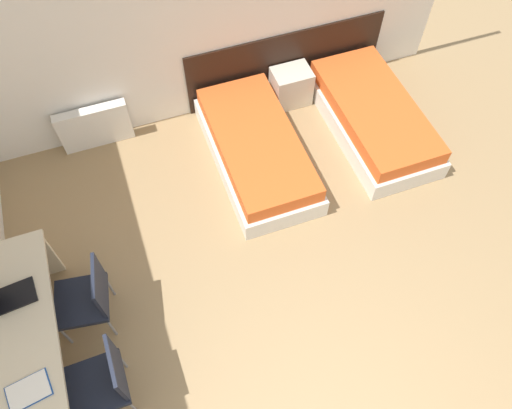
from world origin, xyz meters
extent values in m
cube|color=white|center=(0.00, 4.23, 1.35)|extent=(5.99, 0.05, 2.70)
cube|color=black|center=(1.06, 4.19, 0.43)|extent=(2.48, 0.03, 0.85)
cube|color=silver|center=(0.33, 3.21, 0.12)|extent=(0.92, 1.90, 0.24)
cube|color=#E05B23|center=(0.33, 3.21, 0.34)|extent=(0.84, 1.82, 0.18)
cube|color=silver|center=(1.79, 3.21, 0.12)|extent=(0.92, 1.90, 0.24)
cube|color=#E05B23|center=(1.79, 3.21, 0.34)|extent=(0.84, 1.82, 0.18)
cube|color=beige|center=(1.06, 3.99, 0.23)|extent=(0.46, 0.35, 0.46)
cube|color=silver|center=(-1.31, 4.11, 0.27)|extent=(0.81, 0.12, 0.54)
cube|color=beige|center=(-2.21, 1.58, 0.73)|extent=(0.58, 2.03, 0.04)
cube|color=beige|center=(-2.21, 2.58, 0.35)|extent=(0.52, 0.04, 0.71)
cube|color=black|center=(-1.76, 1.96, 0.41)|extent=(0.53, 0.53, 0.05)
cube|color=black|center=(-1.55, 1.93, 0.65)|extent=(0.09, 0.42, 0.43)
cylinder|color=slate|center=(-2.00, 1.79, 0.19)|extent=(0.02, 0.02, 0.38)
cylinder|color=slate|center=(-1.94, 2.19, 0.19)|extent=(0.02, 0.02, 0.38)
cylinder|color=slate|center=(-1.59, 1.73, 0.19)|extent=(0.02, 0.02, 0.38)
cylinder|color=slate|center=(-1.53, 2.13, 0.19)|extent=(0.02, 0.02, 0.38)
cube|color=black|center=(-1.76, 1.20, 0.41)|extent=(0.47, 0.47, 0.05)
cube|color=black|center=(-1.55, 1.20, 0.65)|extent=(0.04, 0.42, 0.43)
cylinder|color=slate|center=(-1.97, 1.40, 0.19)|extent=(0.02, 0.02, 0.38)
cylinder|color=slate|center=(-1.56, 1.00, 0.19)|extent=(0.02, 0.02, 0.38)
cylinder|color=slate|center=(-1.57, 1.40, 0.19)|extent=(0.02, 0.02, 0.38)
cube|color=black|center=(-2.20, 2.02, 0.75)|extent=(0.36, 0.26, 0.02)
cube|color=#1E4793|center=(-2.17, 1.22, 0.75)|extent=(0.34, 0.26, 0.01)
cube|color=white|center=(-2.17, 1.22, 0.76)|extent=(0.32, 0.25, 0.01)
camera|label=1|loc=(-0.88, -0.14, 4.56)|focal=35.00mm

